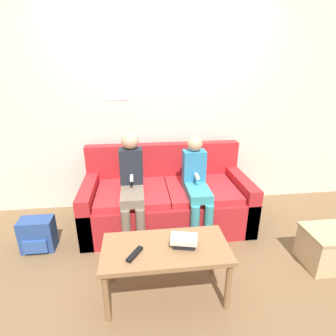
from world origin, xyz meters
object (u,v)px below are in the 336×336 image
person_left (132,182)px  storage_box (327,248)px  tv_remote (135,254)px  person_right (196,182)px  coffee_table (166,253)px  couch (167,200)px  backpack (38,235)px

person_left → storage_box: (1.76, -0.70, -0.44)m
person_left → tv_remote: person_left is taller
person_right → coffee_table: bearing=-116.5°
couch → person_right: size_ratio=1.75×
coffee_table → backpack: bearing=149.4°
couch → coffee_table: couch is taller
coffee_table → backpack: 1.42m
tv_remote → backpack: 1.28m
storage_box → backpack: storage_box is taller
coffee_table → person_left: bearing=106.2°
storage_box → backpack: (-2.72, 0.55, -0.01)m
person_right → tv_remote: size_ratio=6.41×
person_right → couch: bearing=143.7°
storage_box → tv_remote: bearing=-172.5°
backpack → person_left: bearing=9.1°
person_left → couch: bearing=28.2°
person_left → person_right: 0.68m
coffee_table → tv_remote: (-0.23, -0.07, 0.07)m
couch → person_left: size_ratio=1.66×
backpack → storage_box: bearing=-11.4°
couch → person_right: bearing=-36.3°
person_right → backpack: (-1.63, -0.14, -0.42)m
couch → backpack: 1.39m
person_right → storage_box: person_right is taller
couch → person_left: 0.55m
coffee_table → backpack: (-1.21, 0.71, -0.23)m
person_left → backpack: 1.07m
person_right → backpack: bearing=-175.1°
couch → person_right: person_right is taller
coffee_table → person_right: 0.97m
tv_remote → couch: bearing=105.4°
person_left → coffee_table: bearing=-73.8°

